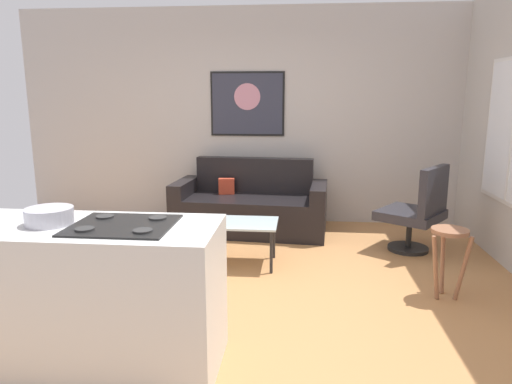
{
  "coord_description": "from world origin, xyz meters",
  "views": [
    {
      "loc": [
        0.56,
        -3.79,
        1.68
      ],
      "look_at": [
        0.11,
        0.9,
        0.7
      ],
      "focal_mm": 32.66,
      "sensor_mm": 36.0,
      "label": 1
    }
  ],
  "objects": [
    {
      "name": "bar_stool",
      "position": [
        1.8,
        0.04,
        0.46
      ],
      "size": [
        0.35,
        0.34,
        0.6
      ],
      "color": "#956144",
      "rests_on": "ground"
    },
    {
      "name": "mixing_bowl",
      "position": [
        -0.94,
        -1.2,
        0.96
      ],
      "size": [
        0.28,
        0.28,
        0.1
      ],
      "color": "silver",
      "rests_on": "kitchen_counter"
    },
    {
      "name": "ground",
      "position": [
        0.0,
        0.0,
        -0.02
      ],
      "size": [
        6.4,
        6.4,
        0.04
      ],
      "primitive_type": "cube",
      "color": "#B97E4A"
    },
    {
      "name": "coffee_table",
      "position": [
        -0.11,
        0.66,
        0.4
      ],
      "size": [
        0.9,
        0.51,
        0.44
      ],
      "color": "silver",
      "rests_on": "ground"
    },
    {
      "name": "armchair",
      "position": [
        1.83,
        1.22,
        0.46
      ],
      "size": [
        0.85,
        0.86,
        0.95
      ],
      "color": "black",
      "rests_on": "ground"
    },
    {
      "name": "back_wall",
      "position": [
        0.0,
        2.42,
        1.4
      ],
      "size": [
        6.4,
        0.05,
        2.8
      ],
      "primitive_type": "cube",
      "color": "#BCB5AF",
      "rests_on": "ground"
    },
    {
      "name": "kitchen_counter",
      "position": [
        -0.81,
        -1.2,
        0.46
      ],
      "size": [
        1.77,
        0.69,
        0.94
      ],
      "color": "silver",
      "rests_on": "ground"
    },
    {
      "name": "wall_painting",
      "position": [
        -0.15,
        2.38,
        1.57
      ],
      "size": [
        0.97,
        0.03,
        0.83
      ],
      "color": "black"
    },
    {
      "name": "couch",
      "position": [
        -0.05,
        1.84,
        0.3
      ],
      "size": [
        1.92,
        0.95,
        0.89
      ],
      "color": "black",
      "rests_on": "ground"
    }
  ]
}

